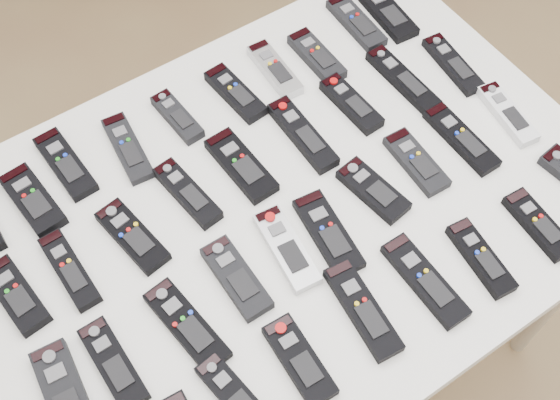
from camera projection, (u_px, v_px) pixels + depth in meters
ground at (290, 295)px, 2.09m from camera, size 4.00×4.00×0.00m
table at (280, 220)px, 1.39m from camera, size 1.25×0.88×0.78m
remote_1 at (33, 200)px, 1.34m from camera, size 0.07×0.17×0.02m
remote_2 at (65, 164)px, 1.38m from camera, size 0.06×0.18×0.02m
remote_3 at (128, 148)px, 1.40m from camera, size 0.07×0.17×0.02m
remote_4 at (177, 117)px, 1.44m from camera, size 0.05×0.14×0.02m
remote_5 at (235, 93)px, 1.47m from camera, size 0.06×0.16×0.02m
remote_6 at (275, 70)px, 1.51m from camera, size 0.06×0.16×0.02m
remote_7 at (317, 56)px, 1.53m from camera, size 0.05×0.16×0.02m
remote_8 at (356, 23)px, 1.58m from camera, size 0.06×0.17×0.02m
remote_9 at (387, 13)px, 1.60m from camera, size 0.08×0.18×0.02m
remote_10 at (16, 295)px, 1.23m from camera, size 0.07×0.16×0.02m
remote_11 at (70, 270)px, 1.26m from camera, size 0.05×0.17×0.02m
remote_12 at (132, 236)px, 1.30m from camera, size 0.08×0.17×0.02m
remote_13 at (188, 193)px, 1.34m from camera, size 0.07×0.17×0.02m
remote_14 at (241, 165)px, 1.38m from camera, size 0.07×0.18×0.02m
remote_15 at (303, 134)px, 1.42m from camera, size 0.05×0.19×0.02m
remote_16 at (351, 104)px, 1.46m from camera, size 0.05×0.16×0.02m
remote_17 at (403, 80)px, 1.50m from camera, size 0.05×0.20×0.02m
remote_18 at (453, 64)px, 1.52m from camera, size 0.06×0.18×0.02m
remote_19 at (66, 398)px, 1.14m from camera, size 0.08×0.20×0.02m
remote_20 at (113, 364)px, 1.17m from camera, size 0.05×0.17×0.02m
remote_21 at (187, 325)px, 1.21m from camera, size 0.08×0.19×0.02m
remote_22 at (236, 278)px, 1.25m from camera, size 0.06×0.16×0.02m
remote_23 at (287, 248)px, 1.28m from camera, size 0.07×0.18×0.02m
remote_24 at (328, 233)px, 1.30m from camera, size 0.08×0.18×0.02m
remote_25 at (373, 190)px, 1.35m from camera, size 0.08×0.16×0.02m
remote_26 at (416, 162)px, 1.38m from camera, size 0.06×0.16×0.02m
remote_27 at (461, 139)px, 1.41m from camera, size 0.05×0.18×0.02m
remote_28 at (508, 114)px, 1.45m from camera, size 0.07×0.17×0.02m
remote_31 at (237, 398)px, 1.14m from camera, size 0.07×0.17×0.02m
remote_32 at (299, 360)px, 1.17m from camera, size 0.06×0.16×0.02m
remote_33 at (363, 309)px, 1.22m from camera, size 0.07×0.19×0.02m
remote_34 at (425, 280)px, 1.25m from camera, size 0.05×0.19×0.02m
remote_35 at (481, 258)px, 1.27m from camera, size 0.06×0.16×0.02m
remote_36 at (538, 224)px, 1.31m from camera, size 0.06×0.16×0.02m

